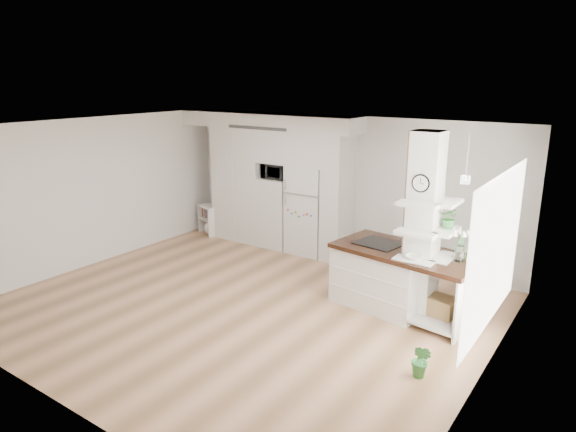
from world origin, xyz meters
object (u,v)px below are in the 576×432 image
(floor_plant_a, at_px, (421,361))
(kitchen_island, at_px, (390,276))
(refrigerator, at_px, (309,210))
(bookshelf, at_px, (210,222))

(floor_plant_a, bearing_deg, kitchen_island, 124.77)
(refrigerator, bearing_deg, bookshelf, -174.73)
(refrigerator, distance_m, kitchen_island, 2.78)
(bookshelf, distance_m, floor_plant_a, 6.53)
(bookshelf, xyz_separation_m, floor_plant_a, (5.91, -2.78, -0.07))
(kitchen_island, height_order, bookshelf, kitchen_island)
(refrigerator, relative_size, bookshelf, 2.70)
(refrigerator, height_order, bookshelf, refrigerator)
(refrigerator, xyz_separation_m, floor_plant_a, (3.45, -3.00, -0.66))
(bookshelf, bearing_deg, refrigerator, 26.63)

